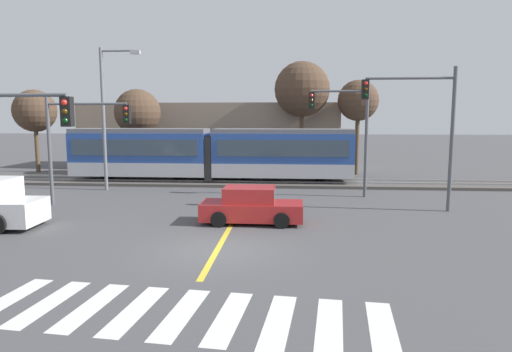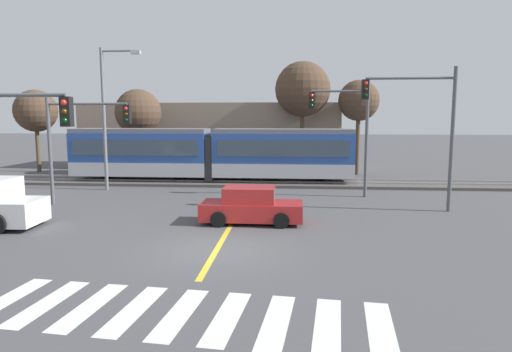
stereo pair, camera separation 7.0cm
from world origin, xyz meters
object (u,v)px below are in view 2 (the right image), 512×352
Objects in this scene: light_rail_tram at (211,152)px; bare_tree_east at (303,90)px; sedan_crossing at (251,206)px; street_lamp_west at (108,110)px; traffic_light_mid_left at (78,132)px; traffic_light_mid_right at (423,117)px; traffic_light_near_left at (0,141)px; bare_tree_west at (138,113)px; bare_tree_far_west at (36,111)px; traffic_light_far_right at (348,122)px; bare_tree_far_east at (359,101)px.

bare_tree_east is (6.07, 5.58, 4.38)m from light_rail_tram.
street_lamp_west is (-9.29, 7.92, 4.11)m from sedan_crossing.
bare_tree_east is (11.18, 13.67, 2.77)m from traffic_light_mid_left.
traffic_light_mid_right is (11.31, -8.14, 2.33)m from light_rail_tram.
light_rail_tram is 11.88m from sedan_crossing.
bare_tree_west is (-2.63, 20.33, 1.04)m from traffic_light_near_left.
light_rail_tram is 16.03m from bare_tree_far_west.
traffic_light_far_right is 0.97× the size of bare_tree_far_west.
traffic_light_mid_left is 20.55m from bare_tree_far_east.
bare_tree_east is at bearing 1.37° from bare_tree_far_west.
bare_tree_east is (21.02, 0.50, 1.61)m from bare_tree_far_west.
light_rail_tram is 2.78× the size of traffic_light_mid_right.
light_rail_tram is at bearing 151.50° from traffic_light_far_right.
traffic_light_mid_right reaches higher than traffic_light_mid_left.
light_rail_tram is at bearing 108.25° from sedan_crossing.
traffic_light_far_right is at bearing -5.10° from street_lamp_west.
street_lamp_west is at bearing -151.29° from bare_tree_far_east.
bare_tree_west reaches higher than traffic_light_far_right.
light_rail_tram is 2.20× the size of street_lamp_west.
sedan_crossing is 0.50× the size of street_lamp_west.
traffic_light_mid_right is 13.63m from bare_tree_far_east.
bare_tree_west is (-17.57, 12.09, 0.32)m from traffic_light_mid_right.
bare_tree_far_west reaches higher than traffic_light_far_right.
traffic_light_mid_right reaches higher than light_rail_tram.
bare_tree_far_east is at bearing 68.41° from sedan_crossing.
bare_tree_far_west is (-26.26, 13.21, 0.44)m from traffic_light_mid_right.
traffic_light_mid_right is 21.33m from bare_tree_west.
traffic_light_mid_left is 0.86× the size of bare_tree_west.
bare_tree_far_east reaches higher than traffic_light_far_right.
traffic_light_mid_right reaches higher than bare_tree_far_west.
bare_tree_east reaches higher than sedan_crossing.
traffic_light_far_right is (11.96, 11.84, 0.43)m from traffic_light_near_left.
traffic_light_mid_right is at bearing -26.71° from bare_tree_far_west.
street_lamp_west is 1.30× the size of bare_tree_west.
street_lamp_west is at bearing -142.77° from bare_tree_east.
bare_tree_west is at bearing -174.99° from bare_tree_far_east.
traffic_light_near_left is 13.28m from street_lamp_west.
traffic_light_mid_right is at bearing -35.72° from light_rail_tram.
street_lamp_west is at bearing -84.82° from bare_tree_west.
traffic_light_near_left is at bearing -79.75° from traffic_light_mid_left.
traffic_light_far_right is 25.21m from bare_tree_far_west.
bare_tree_west reaches higher than light_rail_tram.
bare_tree_east is (-5.24, 13.72, 2.06)m from traffic_light_mid_right.
bare_tree_east reaches higher than bare_tree_far_east.
bare_tree_east is (9.69, 21.95, 2.78)m from traffic_light_near_left.
bare_tree_far_west is at bearing 117.85° from traffic_light_near_left.
traffic_light_far_right reaches higher than traffic_light_mid_left.
bare_tree_far_west is 21.09m from bare_tree_east.
bare_tree_far_west is (-11.33, 21.45, 1.17)m from traffic_light_near_left.
traffic_light_near_left is at bearing -81.41° from street_lamp_west.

